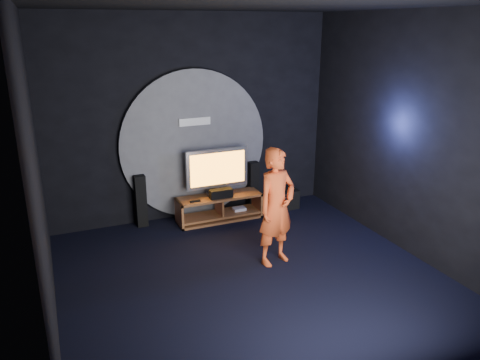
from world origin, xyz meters
name	(u,v)px	position (x,y,z in m)	size (l,w,h in m)	color
floor	(252,277)	(0.00, 0.00, 0.00)	(5.00, 5.00, 0.00)	black
back_wall	(193,119)	(0.00, 2.50, 1.75)	(5.00, 0.04, 3.50)	black
front_wall	(386,231)	(0.00, -2.50, 1.75)	(5.00, 0.04, 3.50)	black
left_wall	(37,178)	(-2.50, 0.00, 1.75)	(0.04, 5.00, 3.50)	black
right_wall	(410,136)	(2.50, 0.00, 1.75)	(0.04, 5.00, 3.50)	black
ceiling	(255,4)	(0.00, 0.00, 3.50)	(5.00, 5.00, 0.01)	black
wall_disc_panel	(195,145)	(0.00, 2.44, 1.30)	(2.60, 0.11, 2.60)	#515156
media_console	(220,209)	(0.30, 2.05, 0.19)	(1.49, 0.45, 0.45)	#A05231
tv	(217,170)	(0.29, 2.12, 0.90)	(1.11, 0.22, 0.83)	#AEAEB5
center_speaker	(221,194)	(0.29, 1.95, 0.53)	(0.40, 0.15, 0.15)	black
remote	(195,201)	(-0.18, 1.93, 0.46)	(0.18, 0.05, 0.02)	black
tower_speaker_left	(141,201)	(-1.01, 2.35, 0.45)	(0.18, 0.20, 0.90)	black
tower_speaker_right	(253,185)	(1.07, 2.34, 0.45)	(0.18, 0.20, 0.90)	black
subwoofer	(288,198)	(1.69, 2.10, 0.18)	(0.32, 0.32, 0.36)	black
player	(276,207)	(0.50, 0.29, 0.85)	(0.62, 0.41, 1.71)	#D8481D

